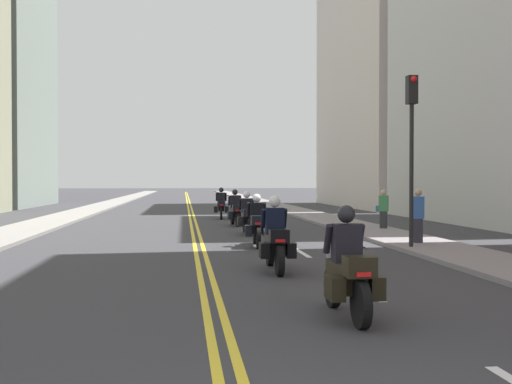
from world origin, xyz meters
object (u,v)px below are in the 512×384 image
at_px(motorcycle_3, 247,216).
at_px(motorcycle_4, 235,211).
at_px(motorcycle_2, 257,225).
at_px(motorcycle_5, 221,206).
at_px(motorcycle_1, 275,241).
at_px(motorcycle_0, 348,273).
at_px(traffic_light_near, 412,130).
at_px(pedestrian_2, 418,217).
at_px(pedestrian_1, 383,210).
at_px(traffic_cone_0, 358,234).

bearing_deg(motorcycle_3, motorcycle_4, 90.79).
bearing_deg(motorcycle_2, motorcycle_5, 93.68).
relative_size(motorcycle_1, motorcycle_3, 1.00).
height_order(motorcycle_3, motorcycle_4, motorcycle_4).
xyz_separation_m(motorcycle_0, traffic_light_near, (4.08, 8.41, 2.76)).
bearing_deg(pedestrian_2, motorcycle_1, 59.63).
xyz_separation_m(motorcycle_2, motorcycle_3, (0.13, 4.32, 0.01)).
height_order(motorcycle_5, pedestrian_1, motorcycle_5).
xyz_separation_m(motorcycle_2, pedestrian_2, (4.83, -0.55, 0.24)).
bearing_deg(motorcycle_1, pedestrian_2, 43.62).
relative_size(motorcycle_2, pedestrian_2, 1.27).
relative_size(motorcycle_1, motorcycle_2, 1.04).
height_order(motorcycle_1, motorcycle_4, motorcycle_1).
xyz_separation_m(motorcycle_4, traffic_light_near, (4.14, -10.63, 2.77)).
xyz_separation_m(motorcycle_1, motorcycle_5, (-0.02, 19.42, 0.02)).
distance_m(pedestrian_1, pedestrian_2, 5.90).
bearing_deg(motorcycle_2, motorcycle_1, -89.57).
bearing_deg(pedestrian_1, traffic_cone_0, 90.56).
xyz_separation_m(motorcycle_2, traffic_cone_0, (2.96, -0.64, -0.27)).
distance_m(motorcycle_1, motorcycle_2, 5.24).
distance_m(motorcycle_2, motorcycle_4, 9.01).
height_order(motorcycle_0, traffic_cone_0, motorcycle_0).
distance_m(motorcycle_1, motorcycle_5, 19.42).
height_order(motorcycle_0, motorcycle_2, motorcycle_0).
bearing_deg(pedestrian_1, motorcycle_5, -31.46).
bearing_deg(traffic_light_near, motorcycle_5, 105.74).
relative_size(motorcycle_5, pedestrian_1, 1.32).
xyz_separation_m(motorcycle_0, motorcycle_4, (-0.06, 19.04, -0.01)).
bearing_deg(motorcycle_2, motorcycle_4, 92.21).
height_order(motorcycle_1, traffic_light_near, traffic_light_near).
bearing_deg(motorcycle_3, motorcycle_0, -89.78).
bearing_deg(motorcycle_1, motorcycle_0, -85.08).
relative_size(pedestrian_1, pedestrian_2, 0.94).
height_order(motorcycle_4, pedestrian_2, pedestrian_2).
distance_m(traffic_cone_0, pedestrian_2, 1.94).
bearing_deg(motorcycle_5, pedestrian_1, -53.31).
bearing_deg(pedestrian_1, motorcycle_4, -8.66).
bearing_deg(pedestrian_1, motorcycle_0, 95.19).
bearing_deg(traffic_light_near, motorcycle_0, -115.90).
xyz_separation_m(motorcycle_0, motorcycle_5, (-0.37, 24.22, 0.02)).
relative_size(motorcycle_2, motorcycle_5, 1.02).
bearing_deg(traffic_cone_0, pedestrian_1, 65.55).
xyz_separation_m(motorcycle_2, traffic_light_near, (4.22, -1.62, 2.76)).
relative_size(traffic_cone_0, pedestrian_2, 0.45).
distance_m(motorcycle_2, pedestrian_1, 7.75).
xyz_separation_m(motorcycle_0, motorcycle_2, (-0.14, 10.03, 0.00)).
relative_size(motorcycle_4, pedestrian_1, 1.35).
bearing_deg(motorcycle_2, traffic_cone_0, -9.49).
bearing_deg(motorcycle_1, motorcycle_2, 88.42).
relative_size(motorcycle_0, traffic_light_near, 0.43).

